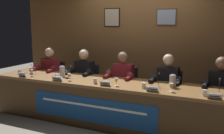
{
  "coord_description": "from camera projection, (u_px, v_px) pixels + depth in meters",
  "views": [
    {
      "loc": [
        1.83,
        -3.92,
        1.75
      ],
      "look_at": [
        0.0,
        0.0,
        0.99
      ],
      "focal_mm": 41.96,
      "sensor_mm": 36.0,
      "label": 1
    }
  ],
  "objects": [
    {
      "name": "ground_plane",
      "position": [
        112.0,
        123.0,
        4.57
      ],
      "size": [
        12.0,
        12.0,
        0.0
      ],
      "primitive_type": "plane",
      "color": "gray"
    },
    {
      "name": "wall_back_panelled",
      "position": [
        139.0,
        43.0,
        5.53
      ],
      "size": [
        5.7,
        0.14,
        2.6
      ],
      "color": "brown",
      "rests_on": "ground_plane"
    },
    {
      "name": "conference_table",
      "position": [
        109.0,
        96.0,
        4.37
      ],
      "size": [
        4.5,
        0.87,
        0.74
      ],
      "color": "brown",
      "rests_on": "ground_plane"
    },
    {
      "name": "chair_far_left",
      "position": [
        55.0,
        83.0,
        5.74
      ],
      "size": [
        0.44,
        0.44,
        0.88
      ],
      "color": "black",
      "rests_on": "ground_plane"
    },
    {
      "name": "panelist_far_left",
      "position": [
        48.0,
        72.0,
        5.52
      ],
      "size": [
        0.51,
        0.48,
        1.21
      ],
      "color": "black",
      "rests_on": "ground_plane"
    },
    {
      "name": "nameplate_far_left",
      "position": [
        22.0,
        75.0,
        4.81
      ],
      "size": [
        0.16,
        0.06,
        0.08
      ],
      "color": "white",
      "rests_on": "conference_table"
    },
    {
      "name": "juice_glass_far_left",
      "position": [
        32.0,
        71.0,
        4.87
      ],
      "size": [
        0.06,
        0.06,
        0.12
      ],
      "color": "white",
      "rests_on": "conference_table"
    },
    {
      "name": "water_cup_far_left",
      "position": [
        20.0,
        72.0,
        5.03
      ],
      "size": [
        0.06,
        0.06,
        0.08
      ],
      "color": "silver",
      "rests_on": "conference_table"
    },
    {
      "name": "microphone_far_left",
      "position": [
        33.0,
        70.0,
        5.06
      ],
      "size": [
        0.06,
        0.17,
        0.22
      ],
      "color": "black",
      "rests_on": "conference_table"
    },
    {
      "name": "chair_left",
      "position": [
        88.0,
        86.0,
        5.39
      ],
      "size": [
        0.44,
        0.44,
        0.88
      ],
      "color": "black",
      "rests_on": "ground_plane"
    },
    {
      "name": "panelist_left",
      "position": [
        83.0,
        75.0,
        5.17
      ],
      "size": [
        0.51,
        0.48,
        1.21
      ],
      "color": "black",
      "rests_on": "ground_plane"
    },
    {
      "name": "nameplate_left",
      "position": [
        57.0,
        79.0,
        4.48
      ],
      "size": [
        0.2,
        0.06,
        0.08
      ],
      "color": "white",
      "rests_on": "conference_table"
    },
    {
      "name": "juice_glass_left",
      "position": [
        69.0,
        76.0,
        4.51
      ],
      "size": [
        0.06,
        0.06,
        0.12
      ],
      "color": "white",
      "rests_on": "conference_table"
    },
    {
      "name": "water_cup_left",
      "position": [
        57.0,
        77.0,
        4.64
      ],
      "size": [
        0.06,
        0.06,
        0.08
      ],
      "color": "silver",
      "rests_on": "conference_table"
    },
    {
      "name": "microphone_left",
      "position": [
        68.0,
        74.0,
        4.69
      ],
      "size": [
        0.06,
        0.17,
        0.22
      ],
      "color": "black",
      "rests_on": "conference_table"
    },
    {
      "name": "chair_center",
      "position": [
        126.0,
        91.0,
        5.05
      ],
      "size": [
        0.44,
        0.44,
        0.88
      ],
      "color": "black",
      "rests_on": "ground_plane"
    },
    {
      "name": "panelist_center",
      "position": [
        122.0,
        79.0,
        4.82
      ],
      "size": [
        0.51,
        0.48,
        1.21
      ],
      "color": "black",
      "rests_on": "ground_plane"
    },
    {
      "name": "nameplate_center",
      "position": [
        105.0,
        83.0,
        4.13
      ],
      "size": [
        0.18,
        0.06,
        0.08
      ],
      "color": "white",
      "rests_on": "conference_table"
    },
    {
      "name": "juice_glass_center",
      "position": [
        116.0,
        80.0,
        4.14
      ],
      "size": [
        0.06,
        0.06,
        0.12
      ],
      "color": "white",
      "rests_on": "conference_table"
    },
    {
      "name": "water_cup_center",
      "position": [
        95.0,
        81.0,
        4.29
      ],
      "size": [
        0.06,
        0.06,
        0.08
      ],
      "color": "silver",
      "rests_on": "conference_table"
    },
    {
      "name": "microphone_center",
      "position": [
        107.0,
        78.0,
        4.37
      ],
      "size": [
        0.06,
        0.17,
        0.22
      ],
      "color": "black",
      "rests_on": "conference_table"
    },
    {
      "name": "chair_right",
      "position": [
        169.0,
        96.0,
        4.7
      ],
      "size": [
        0.44,
        0.44,
        0.88
      ],
      "color": "black",
      "rests_on": "ground_plane"
    },
    {
      "name": "panelist_right",
      "position": [
        167.0,
        84.0,
        4.47
      ],
      "size": [
        0.51,
        0.48,
        1.21
      ],
      "color": "black",
      "rests_on": "ground_plane"
    },
    {
      "name": "nameplate_right",
      "position": [
        153.0,
        89.0,
        3.79
      ],
      "size": [
        0.19,
        0.06,
        0.08
      ],
      "color": "white",
      "rests_on": "conference_table"
    },
    {
      "name": "juice_glass_right",
      "position": [
        171.0,
        86.0,
        3.79
      ],
      "size": [
        0.06,
        0.06,
        0.12
      ],
      "color": "white",
      "rests_on": "conference_table"
    },
    {
      "name": "water_cup_right",
      "position": [
        144.0,
        86.0,
        3.98
      ],
      "size": [
        0.06,
        0.06,
        0.08
      ],
      "color": "silver",
      "rests_on": "conference_table"
    },
    {
      "name": "microphone_right",
      "position": [
        157.0,
        83.0,
        4.04
      ],
      "size": [
        0.06,
        0.17,
        0.22
      ],
      "color": "black",
      "rests_on": "conference_table"
    },
    {
      "name": "chair_far_right",
      "position": [
        219.0,
        102.0,
        4.35
      ],
      "size": [
        0.44,
        0.44,
        0.88
      ],
      "color": "black",
      "rests_on": "ground_plane"
    },
    {
      "name": "panelist_far_right",
      "position": [
        220.0,
        89.0,
        4.12
      ],
      "size": [
        0.51,
        0.48,
        1.21
      ],
      "color": "black",
      "rests_on": "ground_plane"
    },
    {
      "name": "nameplate_far_right",
      "position": [
        214.0,
        96.0,
        3.44
      ],
      "size": [
        0.19,
        0.06,
        0.08
      ],
      "color": "white",
      "rests_on": "conference_table"
    },
    {
      "name": "water_cup_far_right",
      "position": [
        205.0,
        93.0,
        3.58
      ],
      "size": [
        0.06,
        0.06,
        0.08
      ],
      "color": "silver",
      "rests_on": "conference_table"
    },
    {
      "name": "microphone_far_right",
      "position": [
        219.0,
        89.0,
        3.63
      ],
      "size": [
        0.06,
        0.17,
        0.22
      ],
      "color": "black",
      "rests_on": "conference_table"
    },
    {
      "name": "water_pitcher_left_side",
      "position": [
        62.0,
        71.0,
        4.84
      ],
      "size": [
        0.15,
        0.1,
        0.21
      ],
      "color": "silver",
      "rests_on": "conference_table"
    },
    {
      "name": "water_pitcher_right_side",
      "position": [
        173.0,
        81.0,
        4.05
      ],
      "size": [
        0.15,
        0.1,
        0.21
      ],
      "color": "silver",
      "rests_on": "conference_table"
    }
  ]
}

